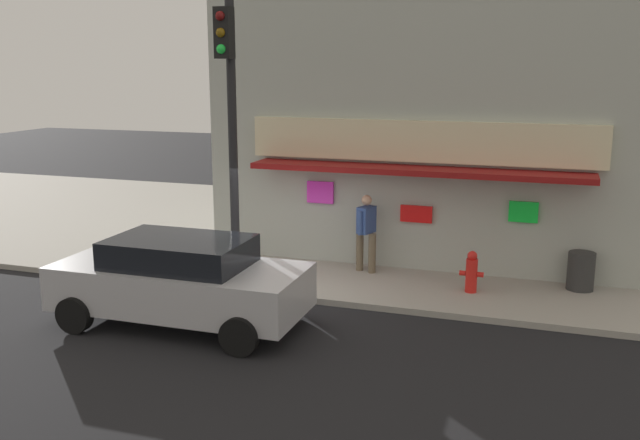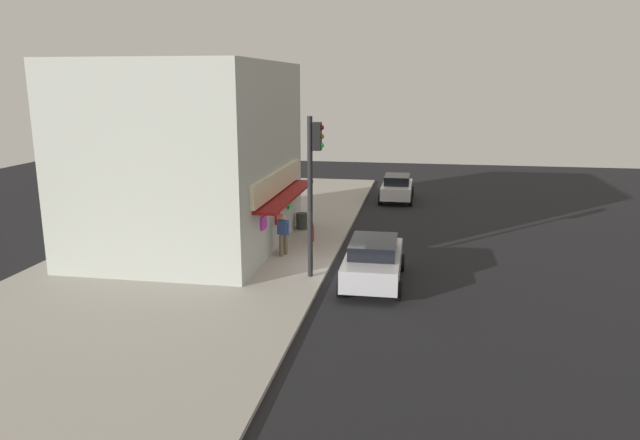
% 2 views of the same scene
% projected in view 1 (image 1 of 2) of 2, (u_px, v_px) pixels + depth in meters
% --- Properties ---
extents(ground_plane, '(61.19, 61.19, 0.00)m').
position_uv_depth(ground_plane, '(275.00, 300.00, 13.75)').
color(ground_plane, black).
extents(sidewalk, '(40.79, 11.05, 0.12)m').
position_uv_depth(sidewalk, '(353.00, 234.00, 18.85)').
color(sidewalk, '#A39E93').
rests_on(sidewalk, ground_plane).
extents(corner_building, '(9.84, 8.15, 7.58)m').
position_uv_depth(corner_building, '(448.00, 89.00, 17.91)').
color(corner_building, '#ADB2A8').
rests_on(corner_building, sidewalk).
extents(traffic_light, '(0.32, 0.58, 5.65)m').
position_uv_depth(traffic_light, '(230.00, 106.00, 13.65)').
color(traffic_light, black).
rests_on(traffic_light, sidewalk).
extents(fire_hydrant, '(0.47, 0.23, 0.84)m').
position_uv_depth(fire_hydrant, '(472.00, 272.00, 13.76)').
color(fire_hydrant, red).
rests_on(fire_hydrant, sidewalk).
extents(trash_can, '(0.53, 0.53, 0.76)m').
position_uv_depth(trash_can, '(581.00, 271.00, 13.92)').
color(trash_can, '#2D2D2D').
rests_on(trash_can, sidewalk).
extents(pedestrian, '(0.50, 0.57, 1.69)m').
position_uv_depth(pedestrian, '(366.00, 230.00, 15.02)').
color(pedestrian, brown).
rests_on(pedestrian, sidewalk).
extents(potted_plant_by_doorway, '(0.69, 0.69, 1.00)m').
position_uv_depth(potted_plant_by_doorway, '(495.00, 246.00, 15.14)').
color(potted_plant_by_doorway, gray).
rests_on(potted_plant_by_doorway, sidewalk).
extents(parked_car_silver, '(4.44, 2.12, 1.57)m').
position_uv_depth(parked_car_silver, '(181.00, 280.00, 12.30)').
color(parked_car_silver, '#B7B7BC').
rests_on(parked_car_silver, ground_plane).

